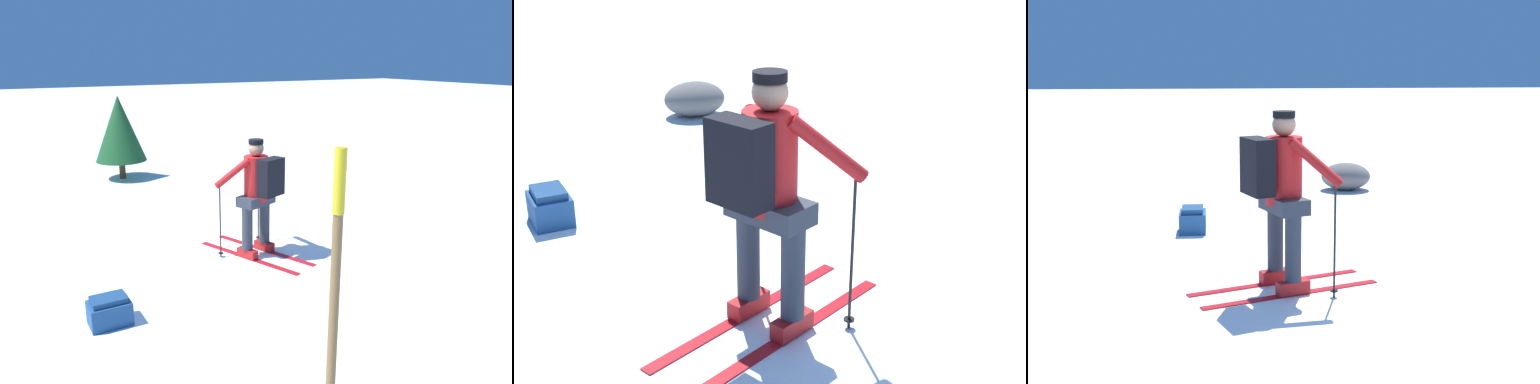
{
  "view_description": "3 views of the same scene",
  "coord_description": "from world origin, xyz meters",
  "views": [
    {
      "loc": [
        6.25,
        -2.84,
        2.74
      ],
      "look_at": [
        0.46,
        0.33,
        0.91
      ],
      "focal_mm": 35.0,
      "sensor_mm": 36.0,
      "label": 1
    },
    {
      "loc": [
        2.26,
        3.85,
        2.49
      ],
      "look_at": [
        0.46,
        0.33,
        0.91
      ],
      "focal_mm": 50.0,
      "sensor_mm": 36.0,
      "label": 2
    },
    {
      "loc": [
        0.99,
        6.62,
        2.13
      ],
      "look_at": [
        0.46,
        0.33,
        0.91
      ],
      "focal_mm": 50.0,
      "sensor_mm": 36.0,
      "label": 3
    }
  ],
  "objects": [
    {
      "name": "ground_plane",
      "position": [
        0.0,
        0.0,
        0.0
      ],
      "size": [
        80.0,
        80.0,
        0.0
      ],
      "primitive_type": "plane",
      "color": "white"
    },
    {
      "name": "rock_boulder",
      "position": [
        -0.94,
        -4.54,
        0.22
      ],
      "size": [
        0.78,
        0.67,
        0.43
      ],
      "primitive_type": "ellipsoid",
      "color": "slate",
      "rests_on": "ground_plane"
    },
    {
      "name": "dropped_backpack",
      "position": [
        1.4,
        -1.93,
        0.15
      ],
      "size": [
        0.32,
        0.43,
        0.31
      ],
      "color": "navy",
      "rests_on": "ground_plane"
    },
    {
      "name": "skier",
      "position": [
        0.5,
        0.35,
        0.95
      ],
      "size": [
        1.8,
        1.1,
        1.64
      ],
      "color": "red",
      "rests_on": "ground_plane"
    }
  ]
}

